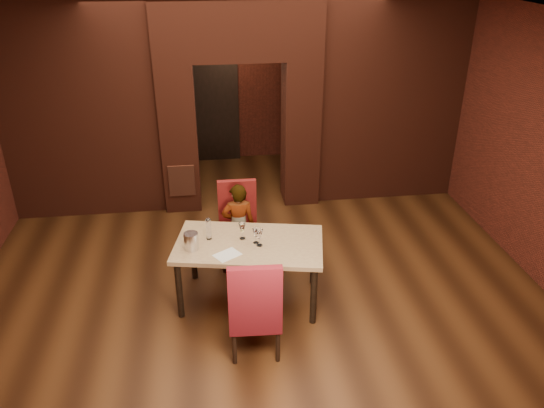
{
  "coord_description": "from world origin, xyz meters",
  "views": [
    {
      "loc": [
        -0.55,
        -5.87,
        3.91
      ],
      "look_at": [
        0.23,
        0.0,
        0.92
      ],
      "focal_mm": 35.0,
      "sensor_mm": 36.0,
      "label": 1
    }
  ],
  "objects": [
    {
      "name": "floor",
      "position": [
        0.0,
        0.0,
        0.0
      ],
      "size": [
        8.0,
        8.0,
        0.0
      ],
      "primitive_type": "plane",
      "color": "#422410",
      "rests_on": "ground"
    },
    {
      "name": "ceiling",
      "position": [
        0.0,
        0.0,
        3.2
      ],
      "size": [
        7.0,
        8.0,
        0.04
      ],
      "primitive_type": "cube",
      "color": "silver",
      "rests_on": "ground"
    },
    {
      "name": "wall_back",
      "position": [
        0.0,
        4.0,
        1.6
      ],
      "size": [
        7.0,
        0.04,
        3.2
      ],
      "primitive_type": "cube",
      "color": "maroon",
      "rests_on": "ground"
    },
    {
      "name": "wall_right",
      "position": [
        3.5,
        0.0,
        1.6
      ],
      "size": [
        0.04,
        8.0,
        3.2
      ],
      "primitive_type": "cube",
      "color": "maroon",
      "rests_on": "ground"
    },
    {
      "name": "pillar_left",
      "position": [
        -0.95,
        2.0,
        1.15
      ],
      "size": [
        0.55,
        0.55,
        2.3
      ],
      "primitive_type": "cube",
      "color": "maroon",
      "rests_on": "ground"
    },
    {
      "name": "pillar_right",
      "position": [
        0.95,
        2.0,
        1.15
      ],
      "size": [
        0.55,
        0.55,
        2.3
      ],
      "primitive_type": "cube",
      "color": "maroon",
      "rests_on": "ground"
    },
    {
      "name": "lintel",
      "position": [
        0.0,
        2.0,
        2.75
      ],
      "size": [
        2.45,
        0.55,
        0.9
      ],
      "primitive_type": "cube",
      "color": "maroon",
      "rests_on": "ground"
    },
    {
      "name": "wing_wall_left",
      "position": [
        -2.36,
        2.0,
        1.6
      ],
      "size": [
        2.28,
        0.35,
        3.2
      ],
      "primitive_type": "cube",
      "color": "maroon",
      "rests_on": "ground"
    },
    {
      "name": "wing_wall_right",
      "position": [
        2.36,
        2.0,
        1.6
      ],
      "size": [
        2.28,
        0.35,
        3.2
      ],
      "primitive_type": "cube",
      "color": "maroon",
      "rests_on": "ground"
    },
    {
      "name": "vent_panel",
      "position": [
        -0.95,
        1.71,
        0.55
      ],
      "size": [
        0.4,
        0.03,
        0.5
      ],
      "primitive_type": "cube",
      "color": "#99462C",
      "rests_on": "ground"
    },
    {
      "name": "rear_door",
      "position": [
        -0.4,
        3.94,
        1.05
      ],
      "size": [
        0.9,
        0.08,
        2.1
      ],
      "primitive_type": "cube",
      "color": "black",
      "rests_on": "ground"
    },
    {
      "name": "rear_door_frame",
      "position": [
        -0.4,
        3.9,
        1.05
      ],
      "size": [
        1.02,
        0.04,
        2.22
      ],
      "primitive_type": "cube",
      "color": "black",
      "rests_on": "ground"
    },
    {
      "name": "dining_table",
      "position": [
        -0.13,
        -0.67,
        0.39
      ],
      "size": [
        1.83,
        1.26,
        0.79
      ],
      "primitive_type": "cube",
      "rotation": [
        0.0,
        0.0,
        -0.2
      ],
      "color": "tan",
      "rests_on": "ground"
    },
    {
      "name": "chair_far",
      "position": [
        -0.19,
        0.15,
        0.55
      ],
      "size": [
        0.51,
        0.51,
        1.11
      ],
      "primitive_type": "cube",
      "rotation": [
        0.0,
        0.0,
        -0.01
      ],
      "color": "maroon",
      "rests_on": "ground"
    },
    {
      "name": "chair_near",
      "position": [
        -0.15,
        -1.53,
        0.58
      ],
      "size": [
        0.55,
        0.55,
        1.16
      ],
      "primitive_type": "cube",
      "rotation": [
        0.0,
        0.0,
        3.08
      ],
      "color": "maroon",
      "rests_on": "ground"
    },
    {
      "name": "person_seated",
      "position": [
        -0.19,
        0.09,
        0.59
      ],
      "size": [
        0.44,
        0.29,
        1.18
      ],
      "primitive_type": "imported",
      "rotation": [
        0.0,
        0.0,
        3.16
      ],
      "color": "white",
      "rests_on": "ground"
    },
    {
      "name": "wine_glass_a",
      "position": [
        -0.19,
        -0.57,
        0.89
      ],
      "size": [
        0.08,
        0.08,
        0.2
      ],
      "primitive_type": null,
      "color": "white",
      "rests_on": "dining_table"
    },
    {
      "name": "wine_glass_b",
      "position": [
        -0.05,
        -0.68,
        0.88
      ],
      "size": [
        0.08,
        0.08,
        0.18
      ],
      "primitive_type": null,
      "color": "white",
      "rests_on": "dining_table"
    },
    {
      "name": "wine_glass_c",
      "position": [
        -0.01,
        -0.75,
        0.89
      ],
      "size": [
        0.08,
        0.08,
        0.2
      ],
      "primitive_type": null,
      "color": "white",
      "rests_on": "dining_table"
    },
    {
      "name": "tasting_sheet",
      "position": [
        -0.39,
        -0.9,
        0.79
      ],
      "size": [
        0.34,
        0.32,
        0.0
      ],
      "primitive_type": "cube",
      "rotation": [
        0.0,
        0.0,
        0.57
      ],
      "color": "silver",
      "rests_on": "dining_table"
    },
    {
      "name": "wine_bucket",
      "position": [
        -0.77,
        -0.72,
        0.89
      ],
      "size": [
        0.16,
        0.16,
        0.2
      ],
      "primitive_type": "cylinder",
      "color": "silver",
      "rests_on": "dining_table"
    },
    {
      "name": "water_bottle",
      "position": [
        -0.58,
        -0.52,
        0.92
      ],
      "size": [
        0.06,
        0.06,
        0.27
      ],
      "primitive_type": "cylinder",
      "color": "silver",
      "rests_on": "dining_table"
    },
    {
      "name": "potted_plant",
      "position": [
        0.44,
        0.24,
        0.2
      ],
      "size": [
        0.39,
        0.35,
        0.39
      ],
      "primitive_type": "imported",
      "rotation": [
        0.0,
        0.0,
        0.14
      ],
      "color": "#2F6925",
      "rests_on": "ground"
    }
  ]
}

